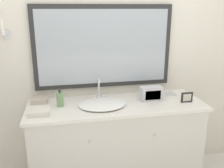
{
  "coord_description": "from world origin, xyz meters",
  "views": [
    {
      "loc": [
        -0.49,
        -1.9,
        1.79
      ],
      "look_at": [
        -0.04,
        0.3,
        1.11
      ],
      "focal_mm": 40.0,
      "sensor_mm": 36.0,
      "label": 1
    }
  ],
  "objects_px": {
    "sink_basin": "(102,104)",
    "picture_frame": "(187,97)",
    "appliance_box": "(151,94)",
    "soap_bottle": "(60,99)"
  },
  "relations": [
    {
      "from": "appliance_box",
      "to": "sink_basin",
      "type": "bearing_deg",
      "value": -174.79
    },
    {
      "from": "soap_bottle",
      "to": "appliance_box",
      "type": "distance_m",
      "value": 0.89
    },
    {
      "from": "sink_basin",
      "to": "soap_bottle",
      "type": "bearing_deg",
      "value": 171.47
    },
    {
      "from": "soap_bottle",
      "to": "appliance_box",
      "type": "height_order",
      "value": "soap_bottle"
    },
    {
      "from": "sink_basin",
      "to": "picture_frame",
      "type": "relative_size",
      "value": 3.79
    },
    {
      "from": "soap_bottle",
      "to": "picture_frame",
      "type": "relative_size",
      "value": 1.5
    },
    {
      "from": "sink_basin",
      "to": "picture_frame",
      "type": "distance_m",
      "value": 0.83
    },
    {
      "from": "sink_basin",
      "to": "appliance_box",
      "type": "height_order",
      "value": "sink_basin"
    },
    {
      "from": "appliance_box",
      "to": "picture_frame",
      "type": "bearing_deg",
      "value": -21.29
    },
    {
      "from": "sink_basin",
      "to": "picture_frame",
      "type": "xyz_separation_m",
      "value": [
        0.83,
        -0.08,
        0.03
      ]
    }
  ]
}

